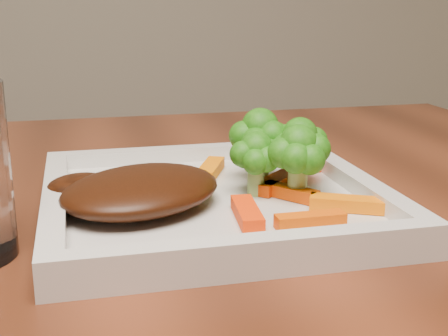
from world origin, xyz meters
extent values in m
cube|color=silver|center=(0.49, 0.20, 0.76)|extent=(0.27, 0.27, 0.01)
ellipsoid|color=#381708|center=(0.43, 0.18, 0.78)|extent=(0.17, 0.16, 0.03)
cube|color=#E64F03|center=(0.55, 0.11, 0.77)|extent=(0.05, 0.01, 0.01)
cube|color=orange|center=(0.59, 0.14, 0.77)|extent=(0.07, 0.04, 0.01)
cube|color=#FF3504|center=(0.51, 0.14, 0.77)|extent=(0.02, 0.06, 0.01)
cube|color=#FD3404|center=(0.60, 0.25, 0.77)|extent=(0.05, 0.03, 0.01)
cube|color=orange|center=(0.51, 0.26, 0.77)|extent=(0.04, 0.06, 0.01)
cube|color=#CD4103|center=(0.56, 0.18, 0.77)|extent=(0.04, 0.05, 0.01)
cube|color=#C83603|center=(0.55, 0.21, 0.77)|extent=(0.06, 0.06, 0.01)
camera|label=1|loc=(0.39, -0.28, 0.92)|focal=50.00mm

